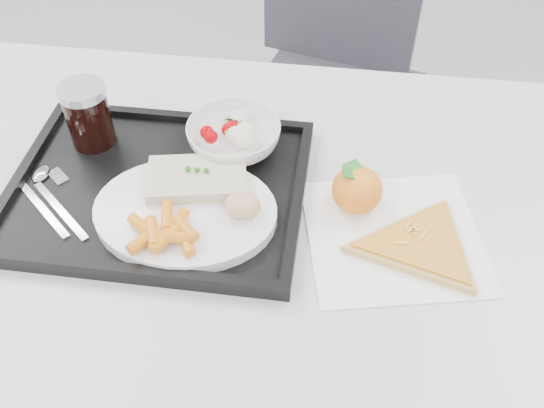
% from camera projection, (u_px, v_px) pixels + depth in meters
% --- Properties ---
extents(table, '(1.20, 0.80, 0.75)m').
position_uv_depth(table, '(253.00, 239.00, 0.97)').
color(table, '#B0B1B3').
rests_on(table, ground).
extents(chair, '(0.51, 0.51, 0.93)m').
position_uv_depth(chair, '(335.00, 60.00, 1.58)').
color(chair, '#34333B').
rests_on(chair, ground).
extents(tray, '(0.45, 0.35, 0.03)m').
position_uv_depth(tray, '(159.00, 189.00, 0.94)').
color(tray, black).
rests_on(tray, table).
extents(dinner_plate, '(0.27, 0.27, 0.02)m').
position_uv_depth(dinner_plate, '(185.00, 212.00, 0.89)').
color(dinner_plate, white).
rests_on(dinner_plate, tray).
extents(fish_fillet, '(0.16, 0.12, 0.03)m').
position_uv_depth(fish_fillet, '(197.00, 178.00, 0.91)').
color(fish_fillet, beige).
rests_on(fish_fillet, dinner_plate).
extents(bread_roll, '(0.06, 0.05, 0.03)m').
position_uv_depth(bread_roll, '(242.00, 205.00, 0.86)').
color(bread_roll, tan).
rests_on(bread_roll, dinner_plate).
extents(salad_bowl, '(0.15, 0.15, 0.05)m').
position_uv_depth(salad_bowl, '(234.00, 137.00, 0.98)').
color(salad_bowl, white).
rests_on(salad_bowl, tray).
extents(cola_glass, '(0.07, 0.07, 0.11)m').
position_uv_depth(cola_glass, '(88.00, 114.00, 0.97)').
color(cola_glass, black).
rests_on(cola_glass, tray).
extents(cutlery, '(0.15, 0.15, 0.01)m').
position_uv_depth(cutlery, '(49.00, 194.00, 0.92)').
color(cutlery, silver).
rests_on(cutlery, tray).
extents(napkin, '(0.30, 0.29, 0.00)m').
position_uv_depth(napkin, '(394.00, 236.00, 0.88)').
color(napkin, white).
rests_on(napkin, table).
extents(tangerine, '(0.09, 0.09, 0.07)m').
position_uv_depth(tangerine, '(357.00, 190.00, 0.90)').
color(tangerine, orange).
rests_on(tangerine, napkin).
extents(pizza_slice, '(0.27, 0.27, 0.02)m').
position_uv_depth(pizza_slice, '(421.00, 245.00, 0.86)').
color(pizza_slice, tan).
rests_on(pizza_slice, napkin).
extents(carrot_pile, '(0.11, 0.09, 0.03)m').
position_uv_depth(carrot_pile, '(164.00, 232.00, 0.83)').
color(carrot_pile, orange).
rests_on(carrot_pile, dinner_plate).
extents(salad_contents, '(0.09, 0.09, 0.03)m').
position_uv_depth(salad_contents, '(234.00, 131.00, 0.97)').
color(salad_contents, '#A20003').
rests_on(salad_contents, salad_bowl).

